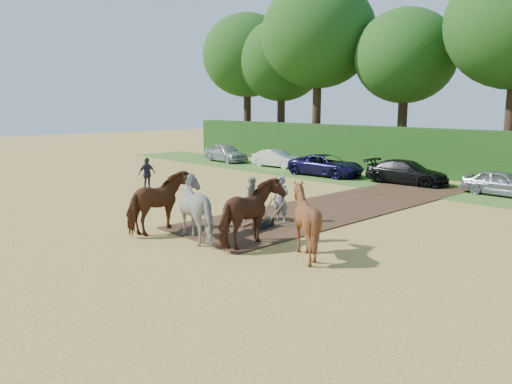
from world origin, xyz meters
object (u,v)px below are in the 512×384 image
object	(u,v)px
plough_team	(228,211)
parked_cars	(388,171)
spectator_far	(147,174)
spectator_near	(253,199)

from	to	relation	value
plough_team	parked_cars	xyz separation A→B (m)	(-3.33, 14.94, -0.40)
spectator_far	plough_team	bearing A→B (deg)	-109.77
spectator_near	plough_team	distance (m)	3.29
plough_team	parked_cars	bearing A→B (deg)	102.56
spectator_far	parked_cars	world-z (taller)	spectator_far
parked_cars	plough_team	bearing A→B (deg)	-77.44
spectator_near	spectator_far	size ratio (longest dim) A/B	1.00
spectator_near	parked_cars	world-z (taller)	spectator_near
spectator_far	plough_team	size ratio (longest dim) A/B	0.24
spectator_near	spectator_far	bearing A→B (deg)	100.25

